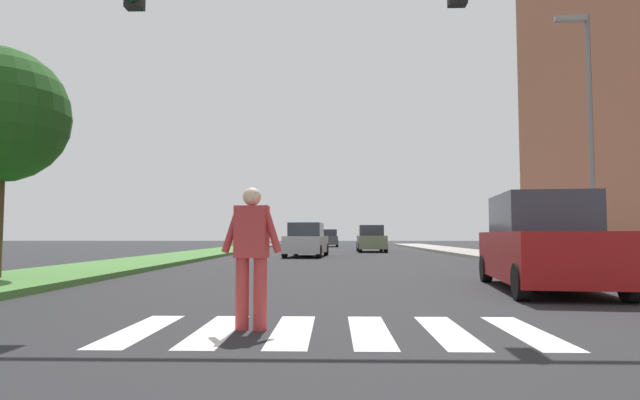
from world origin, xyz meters
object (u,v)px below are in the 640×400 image
object	(u,v)px
street_lamp_right	(587,117)
sedan_far_horizon	(329,239)
traffic_light_gantry	(134,29)
sedan_midblock	(307,241)
pedestrian_performer	(252,251)
sedan_distant	(371,239)
suv_crossing	(543,244)

from	to	relation	value
street_lamp_right	sedan_far_horizon	world-z (taller)	street_lamp_right
traffic_light_gantry	street_lamp_right	distance (m)	13.03
sedan_midblock	sedan_far_horizon	bearing A→B (deg)	87.75
pedestrian_performer	sedan_far_horizon	size ratio (longest dim) A/B	0.38
pedestrian_performer	sedan_distant	bearing A→B (deg)	83.22
sedan_midblock	sedan_distant	distance (m)	9.09
sedan_distant	sedan_far_horizon	size ratio (longest dim) A/B	1.01
sedan_distant	traffic_light_gantry	bearing A→B (deg)	-101.63
sedan_midblock	sedan_far_horizon	distance (m)	23.27
sedan_midblock	traffic_light_gantry	bearing A→B (deg)	-95.25
suv_crossing	street_lamp_right	bearing A→B (deg)	55.70
pedestrian_performer	suv_crossing	size ratio (longest dim) A/B	0.35
traffic_light_gantry	suv_crossing	xyz separation A→B (m)	(7.44, 2.88, -3.45)
suv_crossing	sedan_midblock	distance (m)	17.37
street_lamp_right	traffic_light_gantry	bearing A→B (deg)	-144.63
traffic_light_gantry	sedan_distant	distance (m)	28.31
suv_crossing	traffic_light_gantry	bearing A→B (deg)	-158.85
traffic_light_gantry	suv_crossing	size ratio (longest dim) A/B	1.95
pedestrian_performer	sedan_far_horizon	distance (m)	44.35
traffic_light_gantry	sedan_distant	world-z (taller)	traffic_light_gantry
suv_crossing	sedan_distant	xyz separation A→B (m)	(-1.78, 24.63, -0.12)
suv_crossing	sedan_far_horizon	bearing A→B (deg)	96.84
street_lamp_right	sedan_distant	size ratio (longest dim) A/B	1.67
suv_crossing	sedan_midblock	size ratio (longest dim) A/B	1.02
street_lamp_right	pedestrian_performer	bearing A→B (deg)	-132.10
pedestrian_performer	sedan_midblock	distance (m)	21.10
street_lamp_right	suv_crossing	xyz separation A→B (m)	(-3.18, -4.66, -3.66)
sedan_midblock	street_lamp_right	bearing A→B (deg)	-53.02
traffic_light_gantry	sedan_midblock	distance (m)	19.71
sedan_distant	sedan_far_horizon	xyz separation A→B (m)	(-2.97, 15.04, -0.05)
street_lamp_right	pedestrian_performer	size ratio (longest dim) A/B	4.44
street_lamp_right	sedan_far_horizon	xyz separation A→B (m)	(-7.94, 35.01, -3.84)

